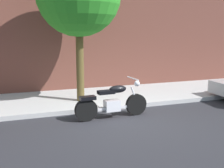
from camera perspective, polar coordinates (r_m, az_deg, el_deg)
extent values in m
plane|color=#28282D|center=(7.77, 3.27, -7.78)|extent=(60.00, 60.00, 0.00)
cube|color=#B1B1B1|center=(10.23, -2.76, -2.81)|extent=(20.88, 3.07, 0.14)
cylinder|color=black|center=(8.34, 4.97, -4.22)|extent=(0.64, 0.17, 0.64)
cylinder|color=black|center=(7.76, -5.35, -5.35)|extent=(0.64, 0.17, 0.64)
cube|color=silver|center=(8.00, 0.00, -4.44)|extent=(0.45, 0.30, 0.32)
cube|color=silver|center=(8.02, 0.00, -4.92)|extent=(1.41, 0.15, 0.06)
ellipsoid|color=black|center=(7.96, 1.20, -1.05)|extent=(0.53, 0.28, 0.22)
cube|color=black|center=(7.84, -1.22, -1.69)|extent=(0.49, 0.26, 0.10)
cube|color=black|center=(7.69, -5.04, -2.89)|extent=(0.45, 0.26, 0.10)
cylinder|color=silver|center=(8.24, 4.63, -2.38)|extent=(0.27, 0.06, 0.58)
cylinder|color=silver|center=(8.11, 4.31, 1.15)|extent=(0.07, 0.70, 0.04)
sphere|color=silver|center=(8.21, 5.17, 0.11)|extent=(0.17, 0.17, 0.17)
cylinder|color=silver|center=(8.09, -2.08, -5.02)|extent=(0.80, 0.13, 0.09)
cylinder|color=brown|center=(9.34, -6.60, 4.44)|extent=(0.25, 0.25, 2.91)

